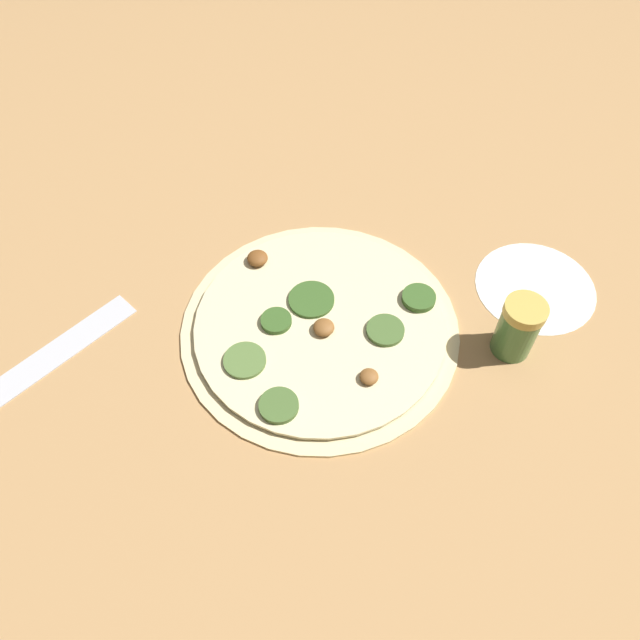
# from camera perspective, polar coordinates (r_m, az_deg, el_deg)

# --- Properties ---
(ground_plane) EXTENTS (3.00, 3.00, 0.00)m
(ground_plane) POSITION_cam_1_polar(r_m,az_deg,el_deg) (0.73, 0.00, -0.77)
(ground_plane) COLOR tan
(pizza) EXTENTS (0.33, 0.33, 0.02)m
(pizza) POSITION_cam_1_polar(r_m,az_deg,el_deg) (0.73, -0.00, -0.55)
(pizza) COLOR beige
(pizza) RESTS_ON ground_plane
(spice_jar) EXTENTS (0.05, 0.05, 0.08)m
(spice_jar) POSITION_cam_1_polar(r_m,az_deg,el_deg) (0.72, 17.65, -0.68)
(spice_jar) COLOR #4C7F42
(spice_jar) RESTS_ON ground_plane
(flour_patch) EXTENTS (0.15, 0.15, 0.00)m
(flour_patch) POSITION_cam_1_polar(r_m,az_deg,el_deg) (0.82, 19.08, 2.88)
(flour_patch) COLOR white
(flour_patch) RESTS_ON ground_plane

